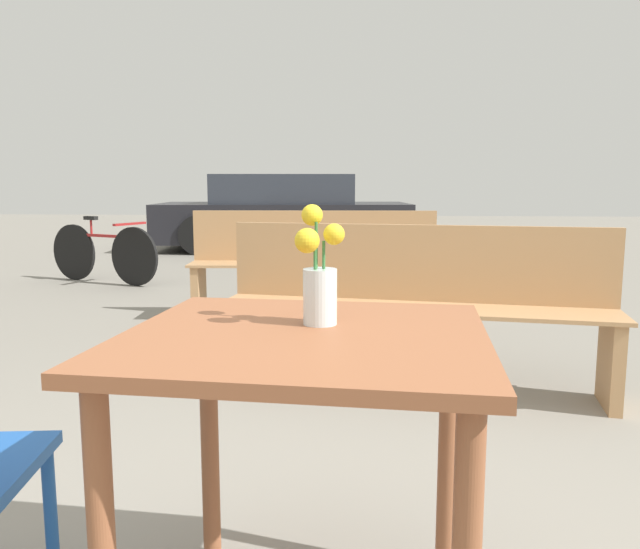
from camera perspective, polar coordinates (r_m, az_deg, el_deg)
table_front at (r=1.38m, az=-1.35°, el=-10.33°), size 0.83×0.78×0.74m
flower_vase at (r=1.40m, az=-0.10°, el=-0.62°), size 0.11×0.12×0.27m
bench_near at (r=3.25m, az=8.71°, el=-2.14°), size 2.02×0.65×0.85m
bench_middle at (r=4.95m, az=-0.52°, el=1.49°), size 1.97×0.48×0.85m
bicycle at (r=7.12m, az=-19.19°, el=1.89°), size 1.41×0.69×0.72m
parked_car at (r=10.27m, az=-3.34°, el=5.58°), size 4.18×2.12×1.21m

